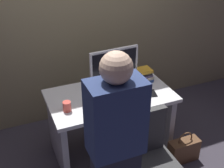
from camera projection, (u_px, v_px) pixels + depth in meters
ground_plane at (110, 148)px, 3.46m from camera, size 9.00×9.00×0.00m
wall_back at (81, 1)px, 3.44m from camera, size 6.40×0.10×3.00m
desk at (110, 113)px, 3.22m from camera, size 1.30×0.74×0.73m
office_chair at (149, 166)px, 2.62m from camera, size 0.52×0.52×0.94m
person_at_desk at (116, 151)px, 2.20m from camera, size 0.40×0.24×1.64m
monitor at (114, 67)px, 3.09m from camera, size 0.54×0.15×0.46m
keyboard at (111, 96)px, 3.04m from camera, size 0.43×0.14×0.02m
mouse at (136, 90)px, 3.14m from camera, size 0.06×0.10×0.03m
cup_near_keyboard at (67, 106)px, 2.81m from camera, size 0.08×0.08×0.10m
book_stack at (143, 75)px, 3.31m from camera, size 0.23×0.19×0.16m
cell_phone at (152, 93)px, 3.11m from camera, size 0.10×0.16×0.01m
handbag at (184, 150)px, 3.23m from camera, size 0.34×0.14×0.38m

